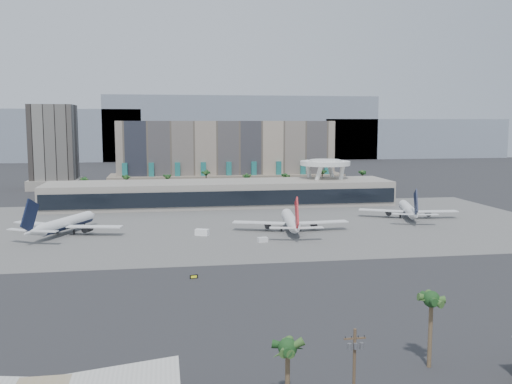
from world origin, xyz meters
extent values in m
plane|color=#232326|center=(0.00, 0.00, 0.00)|extent=(900.00, 900.00, 0.00)
cube|color=#5B5B59|center=(0.00, 55.00, 0.03)|extent=(260.00, 130.00, 0.06)
cube|color=gray|center=(-180.00, 470.00, 27.50)|extent=(260.00, 60.00, 55.00)
cube|color=gray|center=(60.00, 470.00, 35.00)|extent=(300.00, 60.00, 70.00)
cube|color=gray|center=(260.00, 470.00, 22.50)|extent=(220.00, 60.00, 45.00)
cube|color=tan|center=(10.00, 175.00, 21.00)|extent=(130.00, 22.00, 42.00)
cube|color=gray|center=(10.00, 173.00, 5.00)|extent=(140.00, 30.00, 10.00)
cube|color=#206F6C|center=(-50.00, 163.00, 9.00)|extent=(3.00, 2.00, 18.00)
cube|color=#206F6C|center=(-35.00, 163.00, 9.00)|extent=(3.00, 2.00, 18.00)
cube|color=#206F6C|center=(-20.00, 163.00, 9.00)|extent=(3.00, 2.00, 18.00)
cube|color=#206F6C|center=(-5.00, 163.00, 9.00)|extent=(3.00, 2.00, 18.00)
cube|color=#206F6C|center=(10.00, 163.00, 9.00)|extent=(3.00, 2.00, 18.00)
cube|color=#206F6C|center=(25.00, 163.00, 9.00)|extent=(3.00, 2.00, 18.00)
cube|color=#206F6C|center=(40.00, 163.00, 9.00)|extent=(3.00, 2.00, 18.00)
cube|color=#206F6C|center=(55.00, 163.00, 9.00)|extent=(3.00, 2.00, 18.00)
cube|color=#206F6C|center=(70.00, 163.00, 9.00)|extent=(3.00, 2.00, 18.00)
cube|color=black|center=(-95.00, 200.00, 26.00)|extent=(26.00, 26.00, 52.00)
cube|color=#A9A394|center=(-95.00, 200.00, 3.00)|extent=(30.00, 30.00, 6.00)
cube|color=#A9A394|center=(0.00, 110.00, 6.00)|extent=(170.00, 32.00, 12.00)
cube|color=black|center=(0.00, 93.80, 5.50)|extent=(168.00, 0.60, 7.00)
cube|color=black|center=(0.00, 110.00, 13.25)|extent=(170.00, 12.00, 2.50)
cylinder|color=white|center=(61.36, 122.36, 11.00)|extent=(6.98, 6.99, 21.89)
cylinder|color=white|center=(48.64, 122.36, 11.00)|extent=(6.98, 6.99, 21.89)
cylinder|color=white|center=(48.64, 109.64, 11.00)|extent=(6.98, 6.99, 21.89)
cylinder|color=white|center=(61.36, 109.64, 11.00)|extent=(6.98, 6.99, 21.89)
cylinder|color=white|center=(55.00, 116.00, 20.00)|extent=(26.00, 26.00, 2.20)
cylinder|color=white|center=(55.00, 116.00, 21.30)|extent=(16.00, 16.00, 1.20)
cylinder|color=brown|center=(-70.00, 145.00, 6.00)|extent=(0.70, 0.70, 12.00)
sphere|color=#1B431B|center=(-70.00, 145.00, 11.70)|extent=(2.80, 2.80, 2.80)
cylinder|color=brown|center=(-48.00, 145.00, 6.00)|extent=(0.70, 0.70, 12.00)
sphere|color=#1B431B|center=(-48.00, 145.00, 11.70)|extent=(2.80, 2.80, 2.80)
cylinder|color=brown|center=(-26.00, 145.00, 6.00)|extent=(0.70, 0.70, 12.00)
sphere|color=#1B431B|center=(-26.00, 145.00, 11.70)|extent=(2.80, 2.80, 2.80)
cylinder|color=brown|center=(-5.00, 145.00, 6.00)|extent=(0.70, 0.70, 12.00)
sphere|color=#1B431B|center=(-5.00, 145.00, 11.70)|extent=(2.80, 2.80, 2.80)
cylinder|color=brown|center=(18.00, 145.00, 6.00)|extent=(0.70, 0.70, 12.00)
sphere|color=#1B431B|center=(18.00, 145.00, 11.70)|extent=(2.80, 2.80, 2.80)
cylinder|color=brown|center=(40.00, 145.00, 6.00)|extent=(0.70, 0.70, 12.00)
sphere|color=#1B431B|center=(40.00, 145.00, 11.70)|extent=(2.80, 2.80, 2.80)
cylinder|color=brown|center=(62.00, 145.00, 6.00)|extent=(0.70, 0.70, 12.00)
sphere|color=#1B431B|center=(62.00, 145.00, 11.70)|extent=(2.80, 2.80, 2.80)
cylinder|color=brown|center=(85.00, 145.00, 6.00)|extent=(0.70, 0.70, 12.00)
sphere|color=#1B431B|center=(85.00, 145.00, 11.70)|extent=(2.80, 2.80, 2.80)
cylinder|color=#4C3826|center=(-2.00, -96.00, 6.00)|extent=(0.44, 0.44, 12.00)
cube|color=#4C3826|center=(-2.00, -96.00, 10.60)|extent=(3.20, 0.22, 0.22)
cylinder|color=slate|center=(-2.90, -96.35, 9.60)|extent=(0.56, 0.56, 0.90)
cylinder|color=slate|center=(-2.00, -96.35, 9.60)|extent=(0.56, 0.56, 0.90)
cylinder|color=slate|center=(-1.10, -96.35, 9.60)|extent=(0.56, 0.56, 0.90)
cylinder|color=black|center=(-3.40, -96.00, 10.85)|extent=(0.12, 0.12, 0.30)
cylinder|color=black|center=(-0.60, -96.00, 10.85)|extent=(0.12, 0.12, 0.30)
cylinder|color=white|center=(-63.99, 47.02, 3.99)|extent=(16.43, 29.37, 4.43)
cylinder|color=black|center=(-63.99, 47.02, 3.82)|extent=(16.10, 28.78, 4.34)
cone|color=white|center=(-56.89, 62.82, 3.99)|extent=(6.08, 6.36, 4.43)
cone|color=white|center=(-72.00, 29.20, 4.32)|extent=(8.13, 10.91, 4.43)
cube|color=white|center=(-75.55, 51.01, 3.32)|extent=(18.70, 15.35, 0.39)
cube|color=white|center=(-53.33, 41.01, 3.32)|extent=(20.42, 8.55, 0.39)
cylinder|color=black|center=(-72.30, 50.15, 2.22)|extent=(4.04, 5.04, 2.44)
cylinder|color=black|center=(-56.14, 42.88, 2.22)|extent=(4.04, 5.04, 2.44)
cube|color=black|center=(-72.68, 27.69, 10.08)|extent=(4.63, 9.40, 11.66)
cube|color=white|center=(-77.00, 30.24, 4.87)|extent=(8.80, 6.78, 0.28)
cube|color=white|center=(-67.91, 26.15, 4.87)|extent=(9.19, 4.81, 0.28)
cylinder|color=black|center=(-59.16, 57.77, 0.89)|extent=(0.55, 0.55, 1.77)
cylinder|color=black|center=(-67.68, 47.46, 0.89)|extent=(0.78, 0.78, 1.77)
cylinder|color=black|center=(-61.21, 44.56, 0.89)|extent=(0.78, 0.78, 1.77)
cylinder|color=white|center=(19.32, 39.27, 3.96)|extent=(7.98, 30.34, 4.40)
cylinder|color=black|center=(19.32, 39.27, 3.80)|extent=(7.82, 29.73, 4.31)
cone|color=white|center=(21.39, 56.36, 3.96)|extent=(4.97, 5.45, 4.40)
cone|color=white|center=(16.99, 20.00, 4.29)|extent=(5.56, 10.36, 4.40)
cube|color=white|center=(7.17, 39.64, 3.30)|extent=(20.17, 10.58, 0.39)
cube|color=white|center=(31.21, 36.72, 3.30)|extent=(20.12, 6.14, 0.39)
cylinder|color=black|center=(10.51, 39.79, 2.20)|extent=(2.93, 4.66, 2.42)
cylinder|color=black|center=(28.00, 37.67, 2.20)|extent=(2.93, 4.66, 2.42)
cube|color=red|center=(16.79, 18.36, 10.02)|extent=(1.75, 9.99, 11.59)
cube|color=white|center=(11.94, 19.50, 4.84)|extent=(9.13, 4.60, 0.28)
cube|color=white|center=(21.77, 18.31, 4.84)|extent=(8.85, 2.59, 0.28)
cylinder|color=black|center=(20.73, 50.90, 0.88)|extent=(0.55, 0.55, 1.76)
cylinder|color=black|center=(15.69, 38.60, 0.88)|extent=(0.77, 0.77, 1.76)
cylinder|color=black|center=(22.68, 37.76, 0.88)|extent=(0.77, 0.77, 1.76)
cylinder|color=white|center=(76.11, 59.82, 3.77)|extent=(11.85, 28.64, 4.19)
cylinder|color=black|center=(76.11, 59.82, 3.61)|extent=(11.61, 28.06, 4.11)
cone|color=white|center=(80.59, 75.58, 3.77)|extent=(5.32, 5.68, 4.19)
cone|color=white|center=(71.06, 42.05, 4.09)|extent=(6.61, 10.21, 4.19)
cube|color=white|center=(64.74, 61.96, 3.14)|extent=(18.63, 12.52, 0.37)
cube|color=white|center=(86.91, 55.66, 3.14)|extent=(19.10, 5.45, 0.37)
cylinder|color=black|center=(67.91, 61.61, 2.10)|extent=(3.36, 4.66, 2.30)
cylinder|color=black|center=(84.03, 57.03, 2.10)|extent=(3.36, 4.66, 2.30)
cube|color=black|center=(70.63, 40.53, 9.53)|extent=(3.11, 9.29, 11.03)
cube|color=white|center=(66.24, 42.33, 4.61)|extent=(8.60, 5.50, 0.26)
cube|color=white|center=(75.31, 39.75, 4.61)|extent=(8.62, 3.43, 0.26)
cylinder|color=black|center=(79.16, 70.54, 0.84)|extent=(0.52, 0.52, 1.68)
cylinder|color=black|center=(72.60, 59.73, 0.84)|extent=(0.73, 0.73, 1.68)
cylinder|color=black|center=(79.05, 57.90, 0.84)|extent=(0.73, 0.73, 1.68)
cube|color=white|center=(-14.75, 34.76, 1.18)|extent=(5.38, 4.19, 2.37)
cube|color=silver|center=(5.04, 19.58, 0.87)|extent=(3.66, 2.51, 1.73)
cube|color=black|center=(-20.86, -22.73, 0.50)|extent=(2.19, 0.86, 1.00)
cube|color=yellow|center=(-20.86, -22.91, 0.50)|extent=(1.55, 0.46, 0.60)
cylinder|color=black|center=(-21.66, -22.73, 0.30)|extent=(0.12, 0.12, 0.60)
cylinder|color=black|center=(-20.06, -22.73, 0.30)|extent=(0.12, 0.12, 0.60)
cylinder|color=brown|center=(-11.16, -93.49, 4.56)|extent=(0.70, 0.70, 9.13)
sphere|color=#1B431B|center=(-11.16, -93.49, 8.83)|extent=(2.80, 2.80, 2.80)
cylinder|color=brown|center=(15.32, -84.36, 6.05)|extent=(0.70, 0.70, 12.11)
sphere|color=#1B431B|center=(15.32, -84.36, 11.81)|extent=(2.80, 2.80, 2.80)
camera|label=1|loc=(-28.38, -170.27, 40.97)|focal=40.00mm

